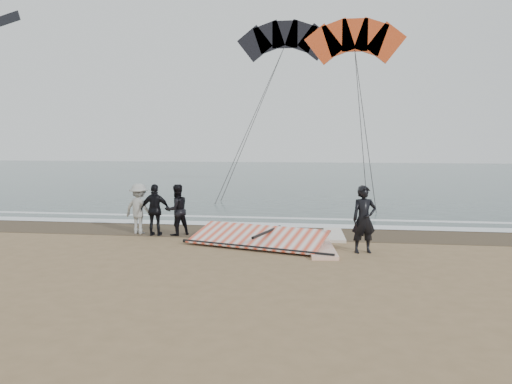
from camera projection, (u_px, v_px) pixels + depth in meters
The scene contains 12 objects.
ground at pixel (267, 263), 13.42m from camera, with size 120.00×120.00×0.00m, color #8C704C.
sea at pixel (309, 176), 45.92m from camera, with size 120.00×54.00×0.02m, color #233838.
wet_sand at pixel (282, 232), 17.85m from camera, with size 120.00×2.80×0.01m, color #4C3D2B.
foam_near at pixel (285, 225), 19.23m from camera, with size 120.00×0.90×0.01m, color white.
foam_far at pixel (288, 218), 20.91m from camera, with size 120.00×0.45×0.01m, color white.
man_main at pixel (364, 219), 14.55m from camera, with size 0.72×0.47×1.98m, color black.
board_white at pixel (321, 248), 15.01m from camera, with size 0.75×2.69×0.11m, color white.
board_cream at pixel (334, 235), 17.13m from camera, with size 0.61×2.30×0.10m, color silver.
trio_cluster at pixel (155, 209), 17.33m from camera, with size 2.59×1.13×1.79m.
sail_rig at pixel (256, 239), 15.71m from camera, with size 4.75×2.93×0.52m.
kite_red at pixel (355, 44), 30.92m from camera, with size 6.83×4.95×13.16m.
kite_dark at pixel (285, 43), 37.18m from camera, with size 8.21×6.91×17.19m.
Camera 1 is at (1.53, -13.06, 3.30)m, focal length 35.00 mm.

